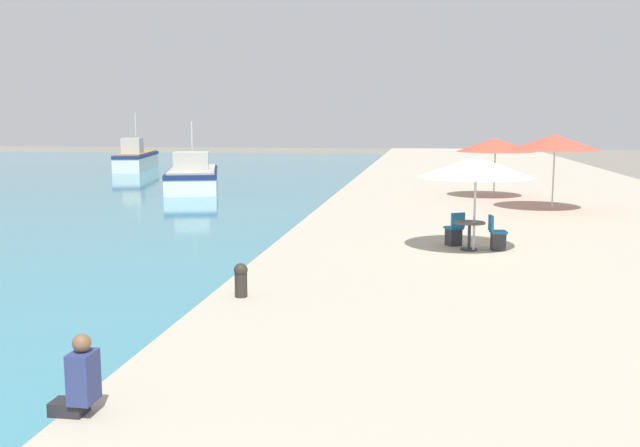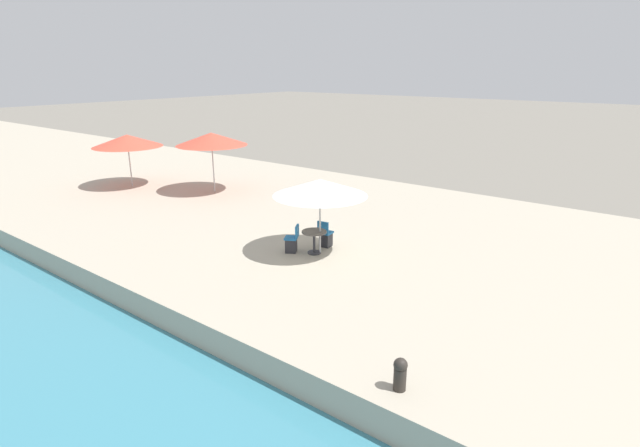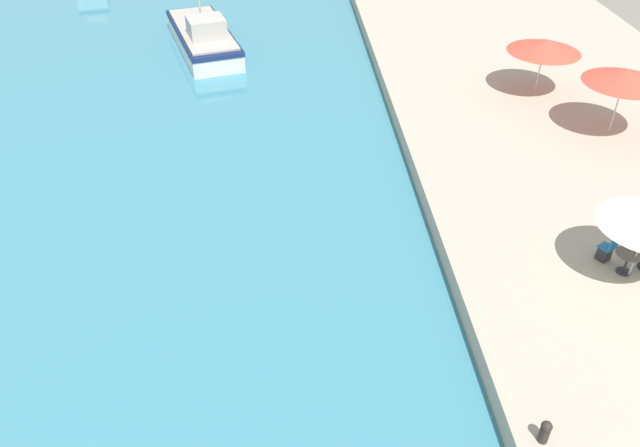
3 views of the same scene
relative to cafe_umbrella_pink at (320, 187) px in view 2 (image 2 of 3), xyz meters
The scene contains 8 objects.
quay_promenade 21.78m from the cafe_umbrella_pink, 82.89° to the left, with size 16.00×90.00×0.76m.
cafe_umbrella_pink is the anchor object (origin of this frame).
cafe_umbrella_white 9.70m from the cafe_umbrella_pink, 69.22° to the left, with size 3.32×3.32×2.81m.
cafe_umbrella_striped 13.35m from the cafe_umbrella_pink, 82.77° to the left, with size 3.34×3.34×2.56m.
cafe_table 1.65m from the cafe_umbrella_pink, 125.15° to the left, with size 0.80×0.80×0.74m.
cafe_chair_left 1.96m from the cafe_umbrella_pink, 21.81° to the left, with size 0.48×0.45×0.91m.
cafe_chair_right 2.06m from the cafe_umbrella_pink, 121.05° to the left, with size 0.56×0.57×0.91m.
mooring_bollard 7.46m from the cafe_umbrella_pink, 130.40° to the right, with size 0.26×0.26×0.65m.
Camera 2 is at (-6.50, 6.35, 6.47)m, focal length 28.00 mm.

